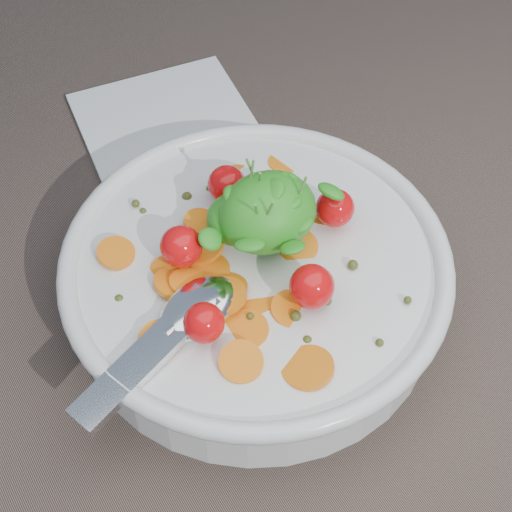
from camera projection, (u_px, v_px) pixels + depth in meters
ground at (245, 316)px, 0.57m from camera, size 6.00×6.00×0.00m
bowl at (255, 276)px, 0.55m from camera, size 0.29×0.27×0.12m
napkin at (165, 119)px, 0.70m from camera, size 0.16×0.15×0.01m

